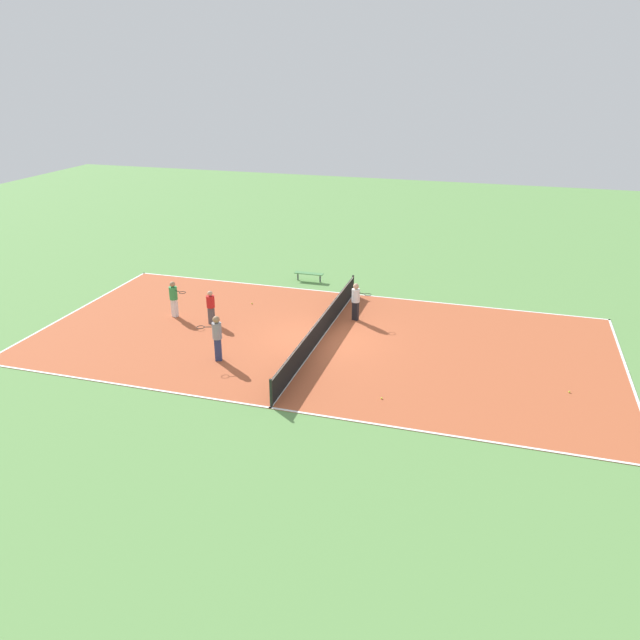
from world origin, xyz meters
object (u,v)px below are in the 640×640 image
(player_coach_red, at_px, (211,305))
(player_baseline_gray, at_px, (217,335))
(player_far_green, at_px, (174,297))
(tennis_ball_right_alley, at_px, (569,392))
(tennis_ball_left_sideline, at_px, (382,398))
(bench, at_px, (309,274))
(player_near_white, at_px, (356,299))
(tennis_net, at_px, (320,328))
(tennis_ball_midcourt, at_px, (252,303))

(player_coach_red, height_order, player_baseline_gray, player_baseline_gray)
(player_coach_red, height_order, player_far_green, player_far_green)
(player_far_green, bearing_deg, tennis_ball_right_alley, 9.82)
(player_baseline_gray, distance_m, tennis_ball_left_sideline, 6.83)
(bench, distance_m, player_near_white, 5.91)
(player_coach_red, distance_m, player_far_green, 1.95)
(player_baseline_gray, height_order, player_far_green, player_baseline_gray)
(player_coach_red, xyz_separation_m, player_baseline_gray, (3.32, 1.88, 0.22))
(tennis_net, relative_size, player_coach_red, 7.62)
(tennis_net, relative_size, bench, 7.50)
(bench, bearing_deg, tennis_ball_right_alley, -36.15)
(tennis_net, distance_m, bench, 7.65)
(player_far_green, height_order, tennis_ball_midcourt, player_far_green)
(tennis_net, xyz_separation_m, player_far_green, (-0.58, -7.02, 0.45))
(player_coach_red, distance_m, tennis_ball_midcourt, 2.94)
(tennis_net, relative_size, player_near_white, 6.71)
(player_coach_red, xyz_separation_m, player_near_white, (-2.20, 5.98, 0.14))
(player_coach_red, relative_size, tennis_ball_right_alley, 22.20)
(player_coach_red, height_order, tennis_ball_midcourt, player_coach_red)
(tennis_net, relative_size, player_baseline_gray, 6.27)
(tennis_ball_right_alley, xyz_separation_m, tennis_ball_midcourt, (-4.93, -13.92, 0.00))
(tennis_net, distance_m, player_baseline_gray, 4.42)
(tennis_ball_right_alley, distance_m, tennis_ball_midcourt, 14.76)
(bench, height_order, player_coach_red, player_coach_red)
(player_coach_red, distance_m, tennis_ball_left_sideline, 9.68)
(player_coach_red, xyz_separation_m, player_far_green, (-0.25, -1.93, 0.11))
(tennis_net, xyz_separation_m, tennis_ball_right_alley, (1.88, 9.62, -0.48))
(player_near_white, height_order, tennis_ball_left_sideline, player_near_white)
(player_baseline_gray, height_order, tennis_ball_left_sideline, player_baseline_gray)
(player_near_white, bearing_deg, tennis_ball_midcourt, -171.17)
(player_baseline_gray, bearing_deg, tennis_ball_right_alley, 165.15)
(player_near_white, relative_size, player_far_green, 1.03)
(player_far_green, relative_size, tennis_ball_left_sideline, 24.58)
(tennis_net, distance_m, tennis_ball_right_alley, 9.81)
(player_baseline_gray, bearing_deg, tennis_ball_midcourt, -99.50)
(tennis_net, xyz_separation_m, tennis_ball_midcourt, (-3.05, -4.30, -0.48))
(player_near_white, xyz_separation_m, tennis_ball_right_alley, (4.41, 8.71, -0.95))
(player_baseline_gray, bearing_deg, player_far_green, -62.93)
(player_far_green, height_order, tennis_ball_left_sideline, player_far_green)
(tennis_ball_midcourt, height_order, tennis_ball_left_sideline, same)
(tennis_ball_midcourt, bearing_deg, player_far_green, -47.72)
(bench, xyz_separation_m, tennis_ball_right_alley, (9.02, 12.35, -0.33))
(player_coach_red, relative_size, tennis_ball_left_sideline, 22.20)
(player_far_green, bearing_deg, bench, 75.14)
(tennis_net, xyz_separation_m, tennis_ball_left_sideline, (4.18, 3.44, -0.48))
(tennis_net, height_order, player_near_white, player_near_white)
(tennis_net, height_order, tennis_ball_left_sideline, tennis_net)
(player_near_white, distance_m, player_baseline_gray, 6.88)
(player_near_white, height_order, player_far_green, player_near_white)
(player_near_white, xyz_separation_m, player_baseline_gray, (5.52, -4.10, 0.08))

